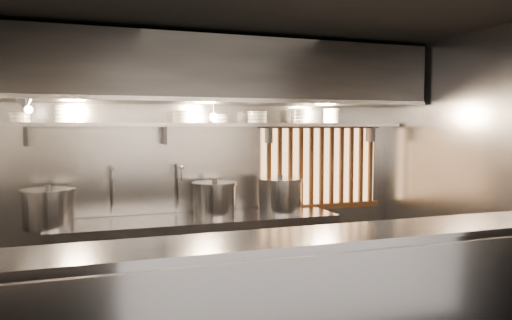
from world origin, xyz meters
TOP-DOWN VIEW (x-y plane):
  - ceiling at (0.00, 0.00)m, footprint 4.50×4.50m
  - wall_back at (0.00, 1.50)m, footprint 4.50×0.00m
  - wall_right at (2.25, 0.00)m, footprint 0.00×3.00m
  - serving_counter at (0.00, -0.96)m, footprint 4.50×0.56m
  - cooking_bench at (-0.30, 1.13)m, footprint 3.00×0.70m
  - bowl_shelf at (0.00, 1.32)m, footprint 4.40×0.34m
  - exhaust_hood at (0.00, 1.10)m, footprint 4.40×0.81m
  - wood_screen at (1.30, 1.45)m, footprint 1.56×0.09m
  - faucet_left at (-1.15, 1.37)m, footprint 0.04×0.30m
  - faucet_right at (-0.45, 1.37)m, footprint 0.04×0.30m
  - heat_lamp at (-1.90, 0.85)m, footprint 0.25×0.35m
  - pendant_bulb at (-0.10, 1.20)m, footprint 0.09×0.09m
  - stock_pot_left at (-1.75, 1.11)m, footprint 0.60×0.60m
  - stock_pot_mid at (-0.10, 1.18)m, footprint 0.52×0.52m
  - stock_pot_right at (0.64, 1.14)m, footprint 0.68×0.68m
  - bowl_stack_0 at (-2.00, 1.32)m, footprint 0.21×0.21m
  - bowl_stack_1 at (-1.59, 1.32)m, footprint 0.22×0.22m
  - bowl_stack_2 at (-0.42, 1.32)m, footprint 0.22×0.22m
  - bowl_stack_3 at (0.01, 1.32)m, footprint 0.20×0.20m
  - bowl_stack_4 at (0.43, 1.32)m, footprint 0.23×0.23m
  - bowl_stack_5 at (0.95, 1.32)m, footprint 0.22×0.22m
  - bowl_stack_6 at (1.36, 1.32)m, footprint 0.20×0.20m

SIDE VIEW (x-z plane):
  - cooking_bench at x=-0.30m, z-range 0.00..0.90m
  - serving_counter at x=0.00m, z-range 0.00..1.13m
  - stock_pot_mid at x=-0.10m, z-range 0.88..1.29m
  - stock_pot_left at x=-1.75m, z-range 0.88..1.29m
  - stock_pot_right at x=0.64m, z-range 0.88..1.31m
  - faucet_left at x=-1.15m, z-range 1.06..1.56m
  - faucet_right at x=-0.45m, z-range 1.06..1.56m
  - wood_screen at x=1.30m, z-range 0.86..1.90m
  - wall_back at x=0.00m, z-range -0.85..3.65m
  - wall_right at x=2.25m, z-range -0.10..2.90m
  - bowl_shelf at x=0.00m, z-range 1.86..1.90m
  - bowl_stack_0 at x=-2.00m, z-range 1.90..1.99m
  - bowl_stack_3 at x=0.01m, z-range 1.90..1.99m
  - pendant_bulb at x=-0.10m, z-range 1.87..2.05m
  - bowl_stack_4 at x=0.43m, z-range 1.90..2.03m
  - bowl_stack_2 at x=-0.42m, z-range 1.90..2.03m
  - bowl_stack_5 at x=0.95m, z-range 1.90..2.07m
  - bowl_stack_1 at x=-1.59m, z-range 1.90..2.07m
  - bowl_stack_6 at x=1.36m, z-range 1.90..2.07m
  - heat_lamp at x=-1.90m, z-range 1.97..2.17m
  - exhaust_hood at x=0.00m, z-range 2.10..2.75m
  - ceiling at x=0.00m, z-range 2.80..2.80m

